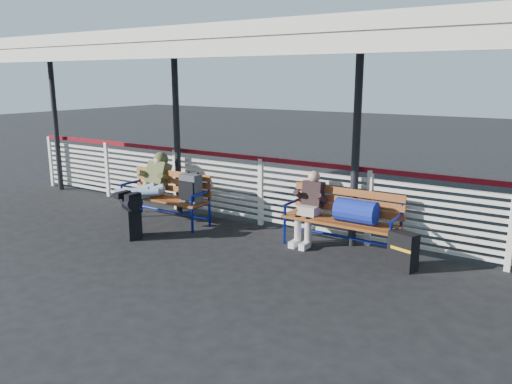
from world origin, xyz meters
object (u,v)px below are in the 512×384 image
Objects in this scene: bench_right at (350,212)px; suitcase_side at (403,251)px; traveler_man at (146,187)px; luggage_stack at (131,214)px; bench_left at (175,190)px; companion_person at (309,207)px.

bench_right is 3.42× the size of suitcase_side.
luggage_stack is at bearing -63.30° from traveler_man.
suitcase_side is (0.92, -0.30, -0.34)m from bench_right.
traveler_man is at bearing -169.22° from bench_right.
traveler_man is at bearing -137.63° from bench_left.
suitcase_side is at bearing 0.54° from bench_left.
luggage_stack is 0.46× the size of traveler_man.
companion_person reaches higher than bench_left.
bench_left is 3.42× the size of suitcase_side.
bench_right reaches higher than luggage_stack.
bench_right is 0.68m from companion_person.
traveler_man is (-0.37, -0.34, 0.07)m from bench_left.
bench_right is at bearing 179.10° from suitcase_side.
bench_right is 1.57× the size of companion_person.
traveler_man is 4.53m from suitcase_side.
suitcase_side is (4.15, 1.07, -0.15)m from luggage_stack.
bench_left is 0.51m from traveler_man.
bench_left is at bearing 42.37° from traveler_man.
traveler_man is 2.97m from companion_person.
traveler_man reaches higher than bench_left.
luggage_stack is 0.81m from traveler_man.
suitcase_side is at bearing 39.36° from luggage_stack.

